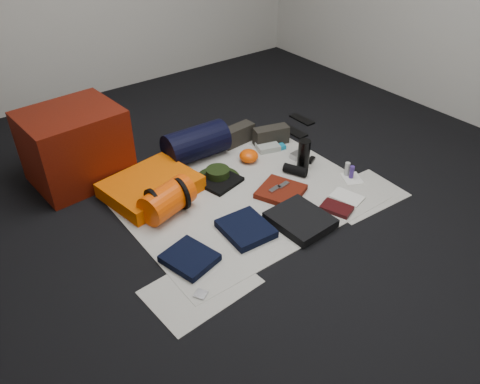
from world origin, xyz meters
TOP-DOWN VIEW (x-y plane):
  - floor at (0.00, 0.00)m, footprint 4.50×4.50m
  - newspaper_mat at (0.00, 0.00)m, footprint 1.60×1.30m
  - newspaper_sheet_front_left at (-0.70, -0.55)m, footprint 0.61×0.44m
  - newspaper_sheet_front_right at (0.65, -0.50)m, footprint 0.60×0.43m
  - red_cabinet at (-0.80, 0.87)m, footprint 0.67×0.57m
  - sleeping_pad at (-0.49, 0.39)m, footprint 0.66×0.57m
  - stuff_sack at (-0.51, 0.12)m, footprint 0.39×0.29m
  - sack_strap_left at (-0.61, 0.12)m, footprint 0.02×0.22m
  - sack_strap_right at (-0.41, 0.12)m, footprint 0.03×0.22m
  - navy_duffel at (0.01, 0.60)m, footprint 0.49×0.27m
  - boonie_brim at (-0.03, 0.26)m, footprint 0.40×0.40m
  - boonie_crown at (-0.03, 0.26)m, footprint 0.17×0.17m
  - hiking_boot_left at (0.41, 0.60)m, footprint 0.30×0.13m
  - hiking_boot_right at (0.62, 0.43)m, footprint 0.30×0.18m
  - flip_flop_left at (0.90, 0.47)m, footprint 0.11×0.27m
  - flip_flop_right at (1.12, 0.59)m, footprint 0.09×0.24m
  - trousers_navy_a at (-0.64, -0.34)m, footprint 0.31×0.33m
  - trousers_navy_b at (-0.23, -0.33)m, footprint 0.29×0.33m
  - trousers_charcoal at (0.10, -0.48)m, footprint 0.34×0.38m
  - black_tshirt at (-0.04, 0.21)m, footprint 0.32×0.31m
  - red_shirt at (0.21, -0.16)m, footprint 0.38×0.38m
  - orange_stuff_sack at (0.30, 0.31)m, footprint 0.15×0.15m
  - first_aid_pouch at (0.53, 0.37)m, footprint 0.21×0.18m
  - water_bottle at (0.57, 0.00)m, footprint 0.11×0.11m
  - speaker at (0.46, -0.03)m, footprint 0.14×0.19m
  - compact_camera at (0.64, 0.13)m, footprint 0.12×0.08m
  - cyan_case at (0.61, 0.32)m, footprint 0.11×0.08m
  - toiletry_purple at (0.75, -0.32)m, footprint 0.04×0.04m
  - toiletry_clear at (0.75, -0.27)m, footprint 0.05×0.05m
  - paperback_book at (0.39, -0.52)m, footprint 0.19×0.23m
  - map_booklet at (0.54, -0.47)m, footprint 0.19×0.24m
  - map_printout at (0.75, -0.33)m, footprint 0.18×0.20m
  - sunglasses at (0.68, 0.02)m, footprint 0.10×0.07m
  - key_cluster at (-0.73, -0.60)m, footprint 0.09×0.09m
  - tape_roll at (-0.02, 0.24)m, footprint 0.05×0.05m
  - energy_bar_a at (0.17, -0.14)m, footprint 0.10×0.05m
  - energy_bar_b at (0.25, -0.14)m, footprint 0.10×0.05m

SIDE VIEW (x-z plane):
  - floor at x=0.00m, z-range -0.02..0.00m
  - newspaper_sheet_front_left at x=-0.70m, z-range 0.00..0.00m
  - newspaper_sheet_front_right at x=0.65m, z-range 0.00..0.00m
  - newspaper_mat at x=0.00m, z-range 0.00..0.01m
  - flip_flop_right at x=1.12m, z-range 0.00..0.01m
  - flip_flop_left at x=0.90m, z-range 0.00..0.01m
  - map_printout at x=0.75m, z-range 0.01..0.01m
  - boonie_brim at x=-0.03m, z-range 0.01..0.01m
  - key_cluster at x=-0.73m, z-range 0.01..0.02m
  - map_booklet at x=0.54m, z-range 0.01..0.02m
  - sunglasses at x=0.68m, z-range 0.01..0.03m
  - black_tshirt at x=-0.04m, z-range 0.01..0.03m
  - paperback_book at x=0.39m, z-range 0.01..0.03m
  - cyan_case at x=0.61m, z-range 0.01..0.04m
  - red_shirt at x=0.21m, z-range 0.01..0.04m
  - first_aid_pouch at x=0.53m, z-range 0.01..0.05m
  - trousers_navy_a at x=-0.64m, z-range 0.01..0.05m
  - compact_camera at x=0.64m, z-range 0.01..0.05m
  - trousers_navy_b at x=-0.23m, z-range 0.01..0.05m
  - trousers_charcoal at x=0.10m, z-range 0.01..0.06m
  - speaker at x=0.46m, z-range 0.01..0.07m
  - tape_roll at x=-0.02m, z-range 0.03..0.07m
  - energy_bar_a at x=0.17m, z-range 0.04..0.06m
  - energy_bar_b at x=0.25m, z-range 0.04..0.06m
  - boonie_crown at x=-0.03m, z-range 0.01..0.09m
  - orange_stuff_sack at x=0.30m, z-range 0.01..0.10m
  - toiletry_purple at x=0.75m, z-range 0.01..0.11m
  - sleeping_pad at x=-0.49m, z-range 0.01..0.11m
  - toiletry_clear at x=0.75m, z-range 0.01..0.11m
  - hiking_boot_right at x=0.62m, z-range 0.01..0.15m
  - hiking_boot_left at x=0.41m, z-range 0.01..0.15m
  - stuff_sack at x=-0.51m, z-range 0.01..0.21m
  - sack_strap_left at x=-0.61m, z-range 0.01..0.22m
  - sack_strap_right at x=-0.41m, z-range 0.01..0.22m
  - water_bottle at x=0.57m, z-range 0.01..0.23m
  - navy_duffel at x=0.01m, z-range 0.01..0.26m
  - red_cabinet at x=-0.80m, z-range 0.00..0.53m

